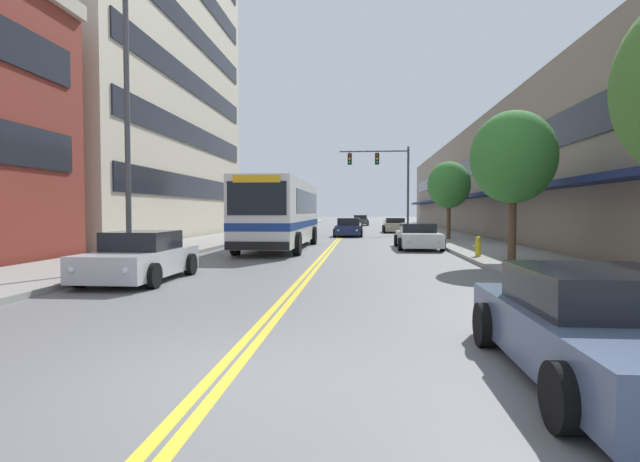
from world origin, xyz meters
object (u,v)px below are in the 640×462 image
object	(u,v)px
street_lamp_left_near	(135,86)
car_slate_blue_parked_right_foreground	(607,329)
fire_hydrant	(478,246)
car_silver_parked_left_mid	(140,258)
car_dark_grey_moving_second	(360,221)
car_champagne_moving_third	(351,226)
traffic_signal_mast	(385,172)
car_white_parked_right_far	(418,237)
car_beige_parked_right_mid	(395,226)
street_tree_right_far	(449,185)
city_bus	(281,211)
street_tree_right_mid	(513,158)
car_navy_moving_lead	(348,228)

from	to	relation	value
street_lamp_left_near	car_slate_blue_parked_right_foreground	bearing A→B (deg)	-42.46
street_lamp_left_near	fire_hydrant	bearing A→B (deg)	24.92
car_silver_parked_left_mid	car_dark_grey_moving_second	xyz separation A→B (m)	(5.63, 51.70, 0.01)
car_champagne_moving_third	traffic_signal_mast	world-z (taller)	traffic_signal_mast
car_white_parked_right_far	street_lamp_left_near	bearing A→B (deg)	-130.80
car_beige_parked_right_mid	car_dark_grey_moving_second	world-z (taller)	car_dark_grey_moving_second
car_beige_parked_right_mid	street_tree_right_far	world-z (taller)	street_tree_right_far
car_dark_grey_moving_second	city_bus	bearing A→B (deg)	-95.34
car_dark_grey_moving_second	car_slate_blue_parked_right_foreground	bearing A→B (deg)	-87.10
street_lamp_left_near	street_tree_right_far	size ratio (longest dim) A/B	1.99
car_dark_grey_moving_second	traffic_signal_mast	xyz separation A→B (m)	(2.11, -24.03, 4.34)
city_bus	street_tree_right_mid	xyz separation A→B (m)	(9.20, -6.83, 1.85)
car_navy_moving_lead	car_beige_parked_right_mid	bearing A→B (deg)	61.42
car_beige_parked_right_mid	car_white_parked_right_far	size ratio (longest dim) A/B	0.86
car_dark_grey_moving_second	fire_hydrant	xyz separation A→B (m)	(4.67, -45.27, -0.10)
city_bus	car_dark_grey_moving_second	size ratio (longest dim) A/B	2.42
street_tree_right_far	car_white_parked_right_far	bearing A→B (deg)	-111.75
street_lamp_left_near	fire_hydrant	size ratio (longest dim) A/B	12.52
car_champagne_moving_third	traffic_signal_mast	size ratio (longest dim) A/B	0.67
car_silver_parked_left_mid	street_tree_right_far	xyz separation A→B (m)	(11.24, 18.63, 2.85)
car_silver_parked_left_mid	car_white_parked_right_far	world-z (taller)	car_silver_parked_left_mid
city_bus	car_beige_parked_right_mid	distance (m)	20.28
street_tree_right_mid	car_navy_moving_lead	bearing A→B (deg)	108.23
car_silver_parked_left_mid	car_white_parked_right_far	xyz separation A→B (m)	(8.67, 12.17, -0.02)
street_lamp_left_near	traffic_signal_mast	bearing A→B (deg)	72.26
car_white_parked_right_far	fire_hydrant	xyz separation A→B (m)	(1.63, -5.74, -0.06)
car_champagne_moving_third	fire_hydrant	xyz separation A→B (m)	(5.40, -24.27, -0.05)
car_beige_parked_right_mid	car_silver_parked_left_mid	bearing A→B (deg)	-105.81
street_lamp_left_near	car_dark_grey_moving_second	bearing A→B (deg)	82.85
city_bus	car_beige_parked_right_mid	world-z (taller)	city_bus
city_bus	car_champagne_moving_third	bearing A→B (deg)	81.01
car_white_parked_right_far	car_champagne_moving_third	size ratio (longest dim) A/B	1.05
traffic_signal_mast	street_tree_right_mid	bearing A→B (deg)	-81.59
city_bus	car_slate_blue_parked_right_foreground	size ratio (longest dim) A/B	2.58
city_bus	car_dark_grey_moving_second	bearing A→B (deg)	84.66
car_slate_blue_parked_right_foreground	car_beige_parked_right_mid	distance (m)	37.98
car_white_parked_right_far	street_tree_right_far	world-z (taller)	street_tree_right_far
car_navy_moving_lead	fire_hydrant	bearing A→B (deg)	-72.68
car_slate_blue_parked_right_foreground	fire_hydrant	world-z (taller)	car_slate_blue_parked_right_foreground
street_tree_right_mid	fire_hydrant	bearing A→B (deg)	117.94
car_beige_parked_right_mid	car_dark_grey_moving_second	bearing A→B (deg)	98.44
car_dark_grey_moving_second	traffic_signal_mast	world-z (taller)	traffic_signal_mast
car_dark_grey_moving_second	street_lamp_left_near	xyz separation A→B (m)	(-6.32, -50.37, 4.90)
car_dark_grey_moving_second	street_tree_right_far	bearing A→B (deg)	-80.36
car_silver_parked_left_mid	car_beige_parked_right_mid	distance (m)	32.02
fire_hydrant	street_tree_right_far	bearing A→B (deg)	85.55
fire_hydrant	car_beige_parked_right_mid	bearing A→B (deg)	93.68
street_lamp_left_near	street_tree_right_far	world-z (taller)	street_lamp_left_near
car_navy_moving_lead	car_slate_blue_parked_right_foreground	bearing A→B (deg)	-83.14
street_tree_right_far	fire_hydrant	world-z (taller)	street_tree_right_far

